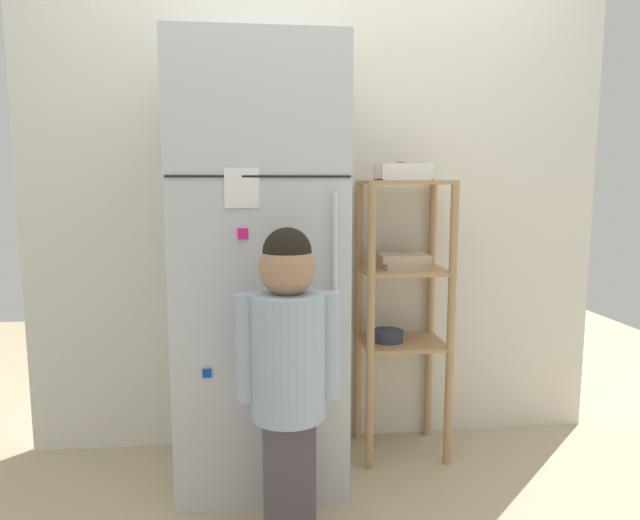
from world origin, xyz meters
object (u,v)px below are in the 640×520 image
child_standing (288,355)px  pantry_shelf_unit (402,291)px  refrigerator (260,268)px  fruit_bin (402,173)px

child_standing → pantry_shelf_unit: (0.56, 0.60, 0.10)m
child_standing → refrigerator: bearing=100.6°
refrigerator → fruit_bin: refrigerator is taller
child_standing → pantry_shelf_unit: bearing=47.2°
pantry_shelf_unit → refrigerator: bearing=-169.1°
child_standing → fruit_bin: fruit_bin is taller
refrigerator → child_standing: 0.54m
pantry_shelf_unit → fruit_bin: 0.54m
refrigerator → pantry_shelf_unit: (0.65, 0.12, -0.14)m
fruit_bin → refrigerator: bearing=-168.8°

